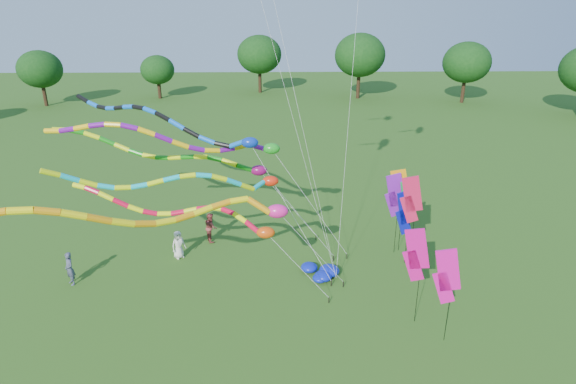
{
  "coord_description": "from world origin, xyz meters",
  "views": [
    {
      "loc": [
        -0.36,
        -16.44,
        13.04
      ],
      "look_at": [
        0.13,
        4.22,
        4.8
      ],
      "focal_mm": 30.0,
      "sensor_mm": 36.0,
      "label": 1
    }
  ],
  "objects_px": {
    "blue_nylon_heap": "(321,272)",
    "person_b": "(70,269)",
    "tube_kite_orange": "(179,213)",
    "person_c": "(211,227)",
    "person_a": "(178,245)",
    "tube_kite_red": "(198,215)"
  },
  "relations": [
    {
      "from": "person_a",
      "to": "person_b",
      "type": "xyz_separation_m",
      "value": [
        -4.82,
        -2.52,
        0.07
      ]
    },
    {
      "from": "tube_kite_orange",
      "to": "person_b",
      "type": "xyz_separation_m",
      "value": [
        -6.35,
        3.42,
        -4.46
      ]
    },
    {
      "from": "person_a",
      "to": "person_b",
      "type": "relative_size",
      "value": 0.92
    },
    {
      "from": "person_b",
      "to": "person_a",
      "type": "bearing_deg",
      "value": 74.59
    },
    {
      "from": "person_c",
      "to": "tube_kite_orange",
      "type": "bearing_deg",
      "value": 159.13
    },
    {
      "from": "blue_nylon_heap",
      "to": "person_a",
      "type": "distance_m",
      "value": 7.85
    },
    {
      "from": "tube_kite_orange",
      "to": "blue_nylon_heap",
      "type": "relative_size",
      "value": 9.44
    },
    {
      "from": "tube_kite_red",
      "to": "tube_kite_orange",
      "type": "distance_m",
      "value": 3.32
    },
    {
      "from": "person_c",
      "to": "blue_nylon_heap",
      "type": "bearing_deg",
      "value": -145.0
    },
    {
      "from": "tube_kite_orange",
      "to": "person_b",
      "type": "relative_size",
      "value": 7.88
    },
    {
      "from": "tube_kite_orange",
      "to": "blue_nylon_heap",
      "type": "height_order",
      "value": "tube_kite_orange"
    },
    {
      "from": "person_a",
      "to": "person_c",
      "type": "height_order",
      "value": "person_c"
    },
    {
      "from": "person_b",
      "to": "blue_nylon_heap",
      "type": "bearing_deg",
      "value": 48.94
    },
    {
      "from": "blue_nylon_heap",
      "to": "person_b",
      "type": "bearing_deg",
      "value": -178.08
    },
    {
      "from": "blue_nylon_heap",
      "to": "person_b",
      "type": "height_order",
      "value": "person_b"
    },
    {
      "from": "tube_kite_red",
      "to": "tube_kite_orange",
      "type": "height_order",
      "value": "tube_kite_orange"
    },
    {
      "from": "person_a",
      "to": "tube_kite_red",
      "type": "bearing_deg",
      "value": -98.39
    },
    {
      "from": "blue_nylon_heap",
      "to": "person_b",
      "type": "distance_m",
      "value": 12.38
    },
    {
      "from": "tube_kite_orange",
      "to": "person_c",
      "type": "xyz_separation_m",
      "value": [
        -0.02,
        7.9,
        -4.46
      ]
    },
    {
      "from": "tube_kite_orange",
      "to": "person_a",
      "type": "bearing_deg",
      "value": 82.9
    },
    {
      "from": "tube_kite_red",
      "to": "person_a",
      "type": "bearing_deg",
      "value": 133.21
    },
    {
      "from": "tube_kite_red",
      "to": "person_b",
      "type": "bearing_deg",
      "value": -170.48
    }
  ]
}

